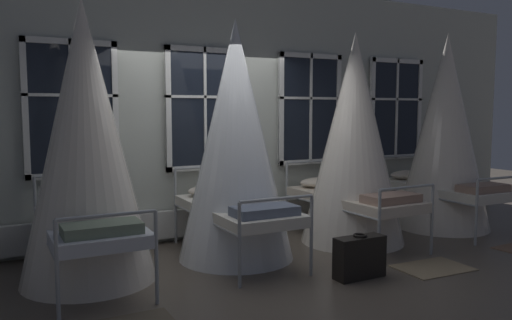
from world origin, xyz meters
name	(u,v)px	position (x,y,z in m)	size (l,w,h in m)	color
ground	(245,260)	(0.00, 0.00, 0.00)	(21.62, 21.62, 0.00)	brown
back_wall_with_windows	(202,110)	(0.00, 1.30, 1.76)	(11.81, 0.10, 3.52)	#B2B7AD
window_bank	(206,163)	(0.00, 1.19, 1.04)	(7.92, 0.10, 2.52)	black
cot_second	(86,145)	(-1.74, 0.12, 1.40)	(1.36, 1.99, 2.88)	#9EA3A8
cot_third	(236,144)	(-0.05, 0.14, 1.36)	(1.36, 1.99, 2.80)	#9EA3A8
cot_fourth	(354,141)	(1.66, 0.10, 1.34)	(1.36, 2.00, 2.77)	#9EA3A8
cot_fifth	(445,135)	(3.38, 0.13, 1.39)	(1.36, 2.01, 2.86)	#9EA3A8
rug_fourth	(433,268)	(1.71, -1.27, 0.01)	(0.80, 0.56, 0.01)	#8E7A5B
suitcase_dark	(360,257)	(0.77, -1.14, 0.22)	(0.56, 0.21, 0.47)	black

